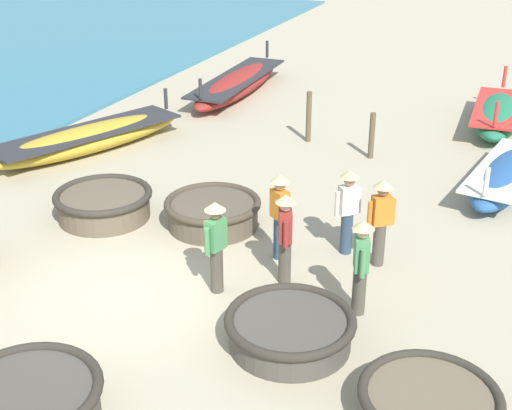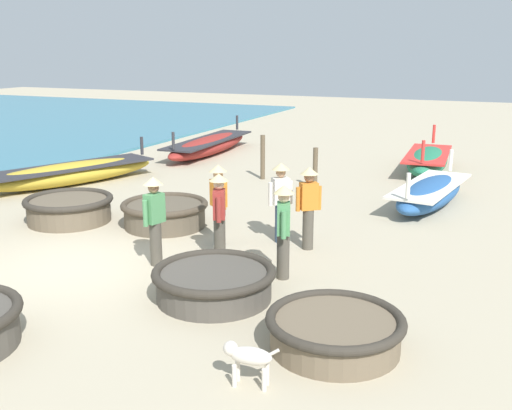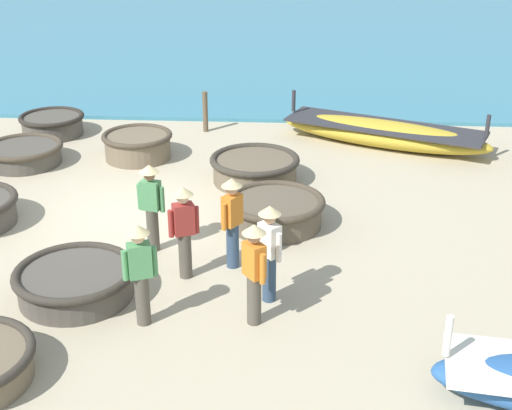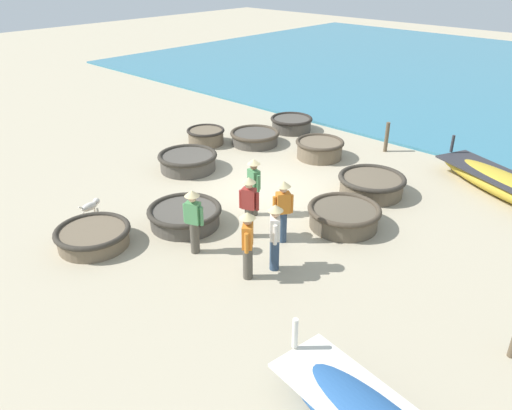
# 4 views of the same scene
# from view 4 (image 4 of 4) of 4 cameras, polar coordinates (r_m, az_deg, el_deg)

# --- Properties ---
(ground_plane) EXTENTS (80.00, 80.00, 0.00)m
(ground_plane) POSITION_cam_4_polar(r_m,az_deg,el_deg) (15.27, 1.40, 1.45)
(ground_plane) COLOR tan
(coracle_front_left) EXTENTS (1.99, 1.99, 0.58)m
(coracle_front_left) POSITION_cam_4_polar(r_m,az_deg,el_deg) (16.95, -7.80, 5.03)
(coracle_front_left) COLOR #4C473F
(coracle_front_left) RESTS_ON ground
(coracle_tilted) EXTENTS (1.72, 1.72, 0.64)m
(coracle_tilted) POSITION_cam_4_polar(r_m,az_deg,el_deg) (17.94, 7.27, 6.44)
(coracle_tilted) COLOR brown
(coracle_tilted) RESTS_ON ground
(coracle_center) EXTENTS (1.88, 1.88, 0.49)m
(coracle_center) POSITION_cam_4_polar(r_m,az_deg,el_deg) (19.16, -0.14, 7.77)
(coracle_center) COLOR #4C473F
(coracle_center) RESTS_ON ground
(coracle_upturned) EXTENTS (1.95, 1.95, 0.58)m
(coracle_upturned) POSITION_cam_4_polar(r_m,az_deg,el_deg) (13.46, 10.01, -1.20)
(coracle_upturned) COLOR brown
(coracle_upturned) RESTS_ON ground
(coracle_front_right) EXTENTS (1.44, 1.44, 0.58)m
(coracle_front_right) POSITION_cam_4_polar(r_m,az_deg,el_deg) (19.27, -5.75, 7.88)
(coracle_front_right) COLOR brown
(coracle_front_right) RESTS_ON ground
(coracle_beside_post) EXTENTS (1.87, 1.87, 0.49)m
(coracle_beside_post) POSITION_cam_4_polar(r_m,az_deg,el_deg) (13.07, -18.13, -3.37)
(coracle_beside_post) COLOR brown
(coracle_beside_post) RESTS_ON ground
(coracle_far_right) EXTENTS (1.99, 1.99, 0.52)m
(coracle_far_right) POSITION_cam_4_polar(r_m,az_deg,el_deg) (13.47, -8.15, -1.17)
(coracle_far_right) COLOR #4C473F
(coracle_far_right) RESTS_ON ground
(coracle_weathered) EXTENTS (2.02, 2.02, 0.60)m
(coracle_weathered) POSITION_cam_4_polar(r_m,az_deg,el_deg) (15.44, 13.06, 2.35)
(coracle_weathered) COLOR brown
(coracle_weathered) RESTS_ON ground
(coracle_far_left) EXTENTS (1.71, 1.71, 0.56)m
(coracle_far_left) POSITION_cam_4_polar(r_m,az_deg,el_deg) (20.71, 4.07, 9.29)
(coracle_far_left) COLOR #4C473F
(coracle_far_left) RESTS_ON ground
(long_boat_blue_hull) EXTENTS (3.27, 5.54, 1.16)m
(long_boat_blue_hull) POSITION_cam_4_polar(r_m,az_deg,el_deg) (16.63, 27.11, 1.81)
(long_boat_blue_hull) COLOR gold
(long_boat_blue_hull) RESTS_ON ground
(fisherman_hauling) EXTENTS (0.36, 0.52, 1.67)m
(fisherman_hauling) POSITION_cam_4_polar(r_m,az_deg,el_deg) (13.56, -0.25, 2.47)
(fisherman_hauling) COLOR #4C473D
(fisherman_hauling) RESTS_ON ground
(fisherman_crouching) EXTENTS (0.41, 0.39, 1.67)m
(fisherman_crouching) POSITION_cam_4_polar(r_m,az_deg,el_deg) (11.19, 2.17, -3.23)
(fisherman_crouching) COLOR #2D425B
(fisherman_crouching) RESTS_ON ground
(fisherman_standing_left) EXTENTS (0.36, 0.49, 1.67)m
(fisherman_standing_left) POSITION_cam_4_polar(r_m,az_deg,el_deg) (12.48, -0.80, 0.20)
(fisherman_standing_left) COLOR #4C473D
(fisherman_standing_left) RESTS_ON ground
(fisherman_by_coracle) EXTENTS (0.44, 0.38, 1.67)m
(fisherman_by_coracle) POSITION_cam_4_polar(r_m,az_deg,el_deg) (10.88, -0.97, -4.16)
(fisherman_by_coracle) COLOR #4C473D
(fisherman_by_coracle) RESTS_ON ground
(fisherman_standing_right) EXTENTS (0.46, 0.37, 1.67)m
(fisherman_standing_right) POSITION_cam_4_polar(r_m,az_deg,el_deg) (12.29, 3.10, -0.29)
(fisherman_standing_right) COLOR #2D425B
(fisherman_standing_right) RESTS_ON ground
(fisherman_with_hat) EXTENTS (0.36, 0.50, 1.67)m
(fisherman_with_hat) POSITION_cam_4_polar(r_m,az_deg,el_deg) (11.90, -7.16, -1.44)
(fisherman_with_hat) COLOR #4C473D
(fisherman_with_hat) RESTS_ON ground
(dog) EXTENTS (0.68, 0.27, 0.55)m
(dog) POSITION_cam_4_polar(r_m,az_deg,el_deg) (14.33, -18.35, -0.18)
(dog) COLOR beige
(dog) RESTS_ON ground
(mooring_post_mid_beach) EXTENTS (0.14, 0.14, 1.10)m
(mooring_post_mid_beach) POSITION_cam_4_polar(r_m,az_deg,el_deg) (18.92, 14.71, 7.52)
(mooring_post_mid_beach) COLOR brown
(mooring_post_mid_beach) RESTS_ON ground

